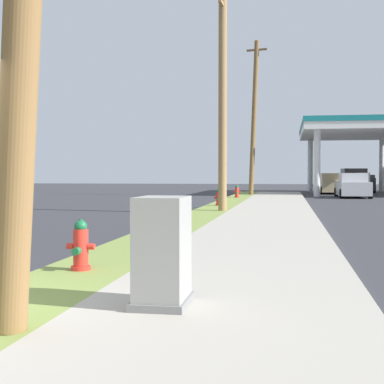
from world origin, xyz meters
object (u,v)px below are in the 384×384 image
object	(u,v)px
fire_hydrant_third	(219,198)
utility_pole_background	(254,117)
truck_black_at_forecourt	(356,181)
fire_hydrant_fourth	(237,192)
fire_hydrant_second	(184,210)
utility_pole_midground	(223,99)
car_silver_by_near_pump	(353,186)
utility_cabinet	(162,255)
fire_hydrant_nearest	(81,248)
car_tan_by_far_pump	(331,184)

from	to	relation	value
fire_hydrant_third	utility_pole_background	distance (m)	14.30
fire_hydrant_third	truck_black_at_forecourt	xyz separation A→B (m)	(8.53, 23.16, 0.47)
fire_hydrant_fourth	utility_pole_background	bearing A→B (deg)	81.53
fire_hydrant_second	utility_pole_background	world-z (taller)	utility_pole_background
truck_black_at_forecourt	fire_hydrant_second	bearing A→B (deg)	-105.08
truck_black_at_forecourt	utility_pole_midground	bearing A→B (deg)	-106.69
fire_hydrant_second	fire_hydrant_fourth	world-z (taller)	same
utility_pole_midground	truck_black_at_forecourt	size ratio (longest dim) A/B	1.51
fire_hydrant_third	utility_pole_background	xyz separation A→B (m)	(0.76, 13.41, 4.92)
fire_hydrant_fourth	car_silver_by_near_pump	bearing A→B (deg)	28.87
fire_hydrant_second	utility_pole_midground	world-z (taller)	utility_pole_midground
fire_hydrant_fourth	utility_pole_midground	size ratio (longest dim) A/B	0.09
utility_pole_midground	utility_pole_background	bearing A→B (deg)	89.34
fire_hydrant_third	utility_cabinet	bearing A→B (deg)	-84.88
fire_hydrant_nearest	truck_black_at_forecourt	size ratio (longest dim) A/B	0.13
utility_pole_background	truck_black_at_forecourt	world-z (taller)	utility_pole_background
utility_pole_midground	utility_pole_background	world-z (taller)	utility_pole_background
fire_hydrant_third	utility_pole_background	world-z (taller)	utility_pole_background
fire_hydrant_second	car_silver_by_near_pump	size ratio (longest dim) A/B	0.16
fire_hydrant_second	utility_pole_midground	bearing A→B (deg)	83.67
fire_hydrant_nearest	utility_pole_midground	bearing A→B (deg)	87.84
utility_pole_midground	car_tan_by_far_pump	xyz separation A→B (m)	(5.72, 22.96, -3.67)
utility_pole_background	utility_cabinet	size ratio (longest dim) A/B	8.85
utility_cabinet	utility_pole_background	bearing A→B (deg)	91.68
utility_cabinet	fire_hydrant_third	bearing A→B (deg)	95.12
fire_hydrant_third	fire_hydrant_fourth	xyz separation A→B (m)	(0.04, 8.63, 0.00)
fire_hydrant_fourth	car_silver_by_near_pump	xyz separation A→B (m)	(7.08, 3.91, 0.28)
fire_hydrant_third	utility_pole_background	bearing A→B (deg)	86.77
utility_pole_midground	car_silver_by_near_pump	distance (m)	17.64
fire_hydrant_third	fire_hydrant_fourth	size ratio (longest dim) A/B	1.00
car_silver_by_near_pump	truck_black_at_forecourt	size ratio (longest dim) A/B	0.82
utility_pole_background	truck_black_at_forecourt	distance (m)	13.24
fire_hydrant_nearest	fire_hydrant_third	distance (m)	17.11
car_tan_by_far_pump	utility_pole_midground	bearing A→B (deg)	-103.99
fire_hydrant_fourth	truck_black_at_forecourt	size ratio (longest dim) A/B	0.13
utility_pole_midground	utility_cabinet	world-z (taller)	utility_pole_midground
car_tan_by_far_pump	fire_hydrant_nearest	bearing A→B (deg)	-99.65
car_tan_by_far_pump	utility_cabinet	bearing A→B (deg)	-96.75
fire_hydrant_second	utility_pole_background	size ratio (longest dim) A/B	0.07
utility_pole_midground	fire_hydrant_third	bearing A→B (deg)	99.32
fire_hydrant_nearest	truck_black_at_forecourt	bearing A→B (deg)	78.10
fire_hydrant_nearest	utility_pole_midground	world-z (taller)	utility_pole_midground
fire_hydrant_fourth	car_tan_by_far_pump	world-z (taller)	car_tan_by_far_pump
truck_black_at_forecourt	car_tan_by_far_pump	bearing A→B (deg)	-121.86
fire_hydrant_fourth	truck_black_at_forecourt	xyz separation A→B (m)	(8.49, 14.53, 0.47)
fire_hydrant_fourth	car_silver_by_near_pump	size ratio (longest dim) A/B	0.16
fire_hydrant_nearest	utility_pole_background	bearing A→B (deg)	88.67
car_silver_by_near_pump	car_tan_by_far_pump	bearing A→B (deg)	96.90
utility_pole_midground	fire_hydrant_fourth	bearing A→B (deg)	92.46
fire_hydrant_third	utility_pole_midground	world-z (taller)	utility_pole_midground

